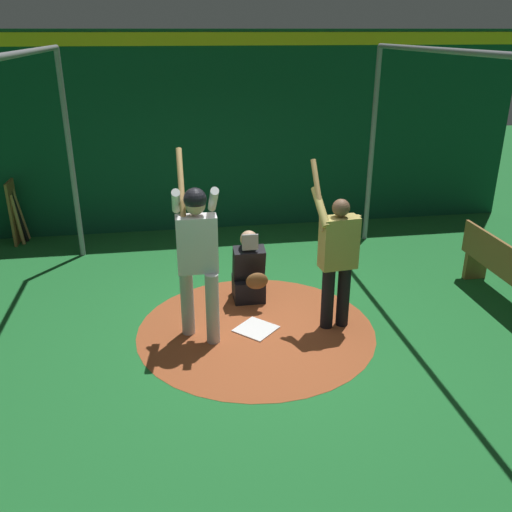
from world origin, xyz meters
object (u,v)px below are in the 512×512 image
Objects in this scene: catcher at (249,273)px; visitor at (337,255)px; bat_rack at (17,213)px; baseball_0 at (245,291)px; batter at (197,250)px; bench at (510,273)px; home_plate at (256,329)px.

visitor is (0.82, 0.90, 0.53)m from catcher.
baseball_0 is (2.60, 3.45, -0.45)m from bat_rack.
batter is 2.02× the size of bat_rack.
bench is at bearing 87.28° from visitor.
batter is at bearing -33.29° from baseball_0.
catcher is 1.33m from visitor.
bench is (3.46, 6.71, -0.04)m from bat_rack.
visitor reaches higher than catcher.
bat_rack is (-3.62, -2.78, -0.59)m from batter.
bench is (-0.14, 2.33, -0.46)m from visitor.
baseball_0 is at bearing 146.71° from batter.
catcher is 13.17× the size of baseball_0.
bench is (-0.15, 3.93, -0.64)m from batter.
baseball_0 is at bearing -143.18° from visitor.
visitor is 26.55× the size of baseball_0.
catcher is at bearing 10.41° from baseball_0.
home_plate is 0.20× the size of batter.
batter reaches higher than baseball_0.
bench reaches higher than home_plate.
visitor is at bearing 47.72° from catcher.
bat_rack is 0.54× the size of bench.
visitor is 2.38m from bench.
bat_rack is (-3.57, -3.44, 0.49)m from home_plate.
visitor is 1.87× the size of bat_rack.
batter is 28.71× the size of baseball_0.
home_plate is 5.68× the size of baseball_0.
batter is (0.05, -0.66, 1.08)m from home_plate.
visitor reaches higher than bat_rack.
bench is at bearing 91.78° from home_plate.
bat_rack is at bearing -135.65° from visitor.
baseball_0 is at bearing 52.92° from bat_rack.
bat_rack is at bearing -127.08° from baseball_0.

